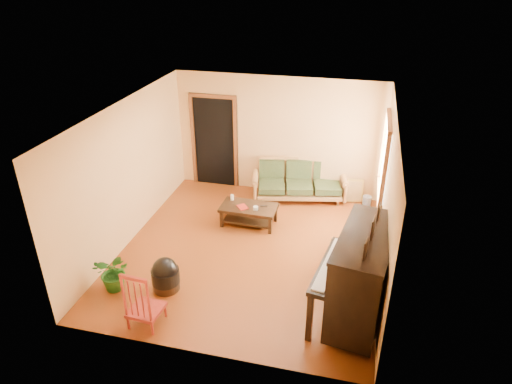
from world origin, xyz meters
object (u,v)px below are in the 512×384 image
(armchair, at_px, (356,239))
(red_chair, at_px, (144,296))
(sofa, at_px, (299,181))
(footstool, at_px, (166,278))
(potted_plant, at_px, (114,272))
(ceramic_crock, at_px, (367,201))
(coffee_table, at_px, (249,215))
(piano, at_px, (362,278))

(armchair, height_order, red_chair, red_chair)
(sofa, bearing_deg, footstool, -126.43)
(armchair, distance_m, potted_plant, 4.07)
(footstool, relative_size, ceramic_crock, 1.92)
(coffee_table, relative_size, footstool, 2.46)
(coffee_table, xyz_separation_m, armchair, (2.10, -0.64, 0.17))
(footstool, height_order, ceramic_crock, footstool)
(footstool, distance_m, red_chair, 0.82)
(sofa, distance_m, ceramic_crock, 1.50)
(coffee_table, bearing_deg, footstool, -109.18)
(ceramic_crock, relative_size, potted_plant, 0.36)
(red_chair, bearing_deg, sofa, 74.54)
(sofa, xyz_separation_m, piano, (1.42, -3.49, 0.29))
(piano, distance_m, potted_plant, 3.80)
(footstool, bearing_deg, sofa, 66.02)
(sofa, height_order, ceramic_crock, sofa)
(armchair, distance_m, ceramic_crock, 1.97)
(piano, relative_size, potted_plant, 2.54)
(footstool, xyz_separation_m, potted_plant, (-0.78, -0.19, 0.11))
(red_chair, xyz_separation_m, ceramic_crock, (3.00, 4.33, -0.37))
(red_chair, bearing_deg, piano, 19.72)
(ceramic_crock, xyz_separation_m, potted_plant, (-3.82, -3.75, 0.20))
(sofa, height_order, red_chair, red_chair)
(footstool, bearing_deg, red_chair, -87.02)
(armchair, height_order, footstool, armchair)
(coffee_table, relative_size, red_chair, 1.14)
(piano, bearing_deg, potted_plant, -167.29)
(sofa, bearing_deg, piano, -80.30)
(armchair, bearing_deg, potted_plant, -130.53)
(armchair, relative_size, red_chair, 0.77)
(armchair, bearing_deg, footstool, -127.56)
(armchair, distance_m, piano, 1.60)
(sofa, distance_m, potted_plant, 4.42)
(sofa, height_order, armchair, sofa)
(coffee_table, bearing_deg, potted_plant, -122.54)
(sofa, distance_m, red_chair, 4.59)
(red_chair, relative_size, potted_plant, 1.50)
(piano, distance_m, footstool, 3.04)
(sofa, relative_size, red_chair, 2.06)
(coffee_table, height_order, armchair, armchair)
(armchair, relative_size, footstool, 1.67)
(coffee_table, xyz_separation_m, footstool, (-0.78, -2.25, 0.01))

